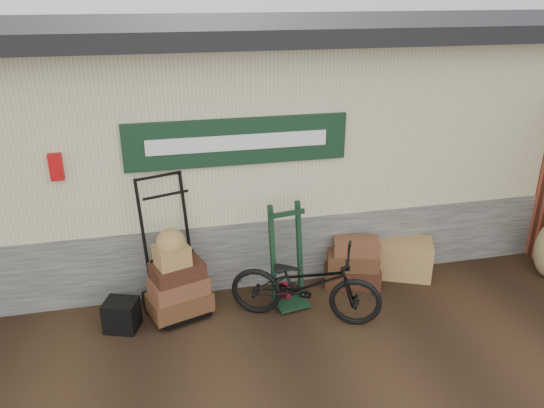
# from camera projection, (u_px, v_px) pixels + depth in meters

# --- Properties ---
(ground) EXTENTS (80.00, 80.00, 0.00)m
(ground) POSITION_uv_depth(u_px,v_px,m) (283.00, 328.00, 6.03)
(ground) COLOR black
(ground) RESTS_ON ground
(station_building) EXTENTS (14.40, 4.10, 3.20)m
(station_building) POSITION_uv_depth(u_px,v_px,m) (238.00, 131.00, 7.88)
(station_building) COLOR #4C4C47
(station_building) RESTS_ON ground
(porter_trolley) EXTENTS (0.99, 0.86, 1.68)m
(porter_trolley) POSITION_uv_depth(u_px,v_px,m) (170.00, 246.00, 6.09)
(porter_trolley) COLOR black
(porter_trolley) RESTS_ON ground
(green_barrow) EXTENTS (0.52, 0.46, 1.26)m
(green_barrow) POSITION_uv_depth(u_px,v_px,m) (288.00, 256.00, 6.31)
(green_barrow) COLOR black
(green_barrow) RESTS_ON ground
(suitcase_stack) EXTENTS (0.81, 0.63, 0.63)m
(suitcase_stack) POSITION_uv_depth(u_px,v_px,m) (353.00, 261.00, 6.85)
(suitcase_stack) COLOR #331710
(suitcase_stack) RESTS_ON ground
(wicker_hamper) EXTENTS (0.89, 0.76, 0.49)m
(wicker_hamper) POSITION_uv_depth(u_px,v_px,m) (402.00, 257.00, 7.10)
(wicker_hamper) COLOR olive
(wicker_hamper) RESTS_ON ground
(black_trunk) EXTENTS (0.44, 0.41, 0.36)m
(black_trunk) POSITION_uv_depth(u_px,v_px,m) (122.00, 315.00, 5.97)
(black_trunk) COLOR black
(black_trunk) RESTS_ON ground
(bicycle) EXTENTS (1.28, 1.85, 1.02)m
(bicycle) POSITION_uv_depth(u_px,v_px,m) (305.00, 280.00, 6.04)
(bicycle) COLOR black
(bicycle) RESTS_ON ground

